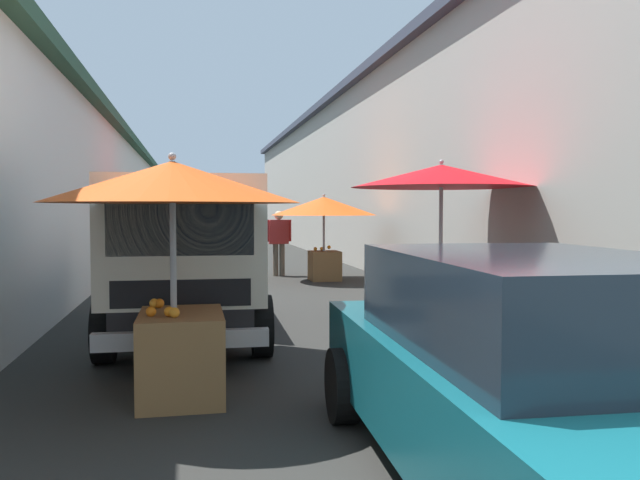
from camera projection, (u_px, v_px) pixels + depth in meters
name	position (u px, v px, depth m)	size (l,w,h in m)	color
ground	(252.00, 282.00, 15.05)	(90.00, 90.00, 0.00)	#282826
building_right_concrete	(481.00, 171.00, 18.48)	(49.80, 7.50, 5.62)	#A39E93
fruit_stall_far_right	(324.00, 213.00, 15.34)	(2.54, 2.54, 2.09)	#9E9EA3
fruit_stall_near_right	(444.00, 197.00, 9.34)	(2.67, 2.67, 2.44)	#9E9EA3
fruit_stall_mid_lane	(179.00, 213.00, 15.93)	(2.76, 2.76, 2.11)	#9E9EA3
fruit_stall_near_left	(175.00, 224.00, 5.62)	(2.25, 2.25, 2.21)	#9E9EA3
hatchback_car	(525.00, 369.00, 3.87)	(3.97, 2.05, 1.45)	#0F4C56
delivery_truck	(186.00, 264.00, 7.86)	(4.96, 2.07, 2.08)	black
vendor_by_crates	(279.00, 238.00, 16.38)	(0.24, 0.66, 1.68)	#665B4C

